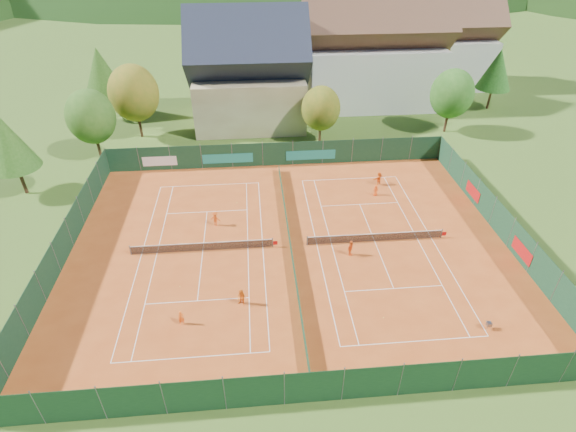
# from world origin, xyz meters

# --- Properties ---
(ground) EXTENTS (600.00, 600.00, 0.00)m
(ground) POSITION_xyz_m (0.00, 0.00, -0.02)
(ground) COLOR #37571B
(ground) RESTS_ON ground
(clay_pad) EXTENTS (40.00, 32.00, 0.01)m
(clay_pad) POSITION_xyz_m (0.00, 0.00, 0.01)
(clay_pad) COLOR #B3491A
(clay_pad) RESTS_ON ground
(court_markings_left) EXTENTS (11.03, 23.83, 0.00)m
(court_markings_left) POSITION_xyz_m (-8.00, 0.00, 0.01)
(court_markings_left) COLOR white
(court_markings_left) RESTS_ON ground
(court_markings_right) EXTENTS (11.03, 23.83, 0.00)m
(court_markings_right) POSITION_xyz_m (8.00, 0.00, 0.01)
(court_markings_right) COLOR white
(court_markings_right) RESTS_ON ground
(tennis_net_left) EXTENTS (13.30, 0.10, 1.02)m
(tennis_net_left) POSITION_xyz_m (-7.85, 0.00, 0.51)
(tennis_net_left) COLOR #59595B
(tennis_net_left) RESTS_ON ground
(tennis_net_right) EXTENTS (13.30, 0.10, 1.02)m
(tennis_net_right) POSITION_xyz_m (8.15, 0.00, 0.51)
(tennis_net_right) COLOR #59595B
(tennis_net_right) RESTS_ON ground
(court_divider) EXTENTS (0.03, 28.80, 1.00)m
(court_divider) POSITION_xyz_m (0.00, 0.00, 0.50)
(court_divider) COLOR #143721
(court_divider) RESTS_ON ground
(fence_north) EXTENTS (40.00, 0.10, 3.00)m
(fence_north) POSITION_xyz_m (-0.46, 15.99, 1.47)
(fence_north) COLOR #143721
(fence_north) RESTS_ON ground
(fence_south) EXTENTS (40.00, 0.04, 3.00)m
(fence_south) POSITION_xyz_m (0.00, -16.00, 1.50)
(fence_south) COLOR #13341A
(fence_south) RESTS_ON ground
(fence_west) EXTENTS (0.04, 32.00, 3.00)m
(fence_west) POSITION_xyz_m (-20.00, 0.00, 1.50)
(fence_west) COLOR #133520
(fence_west) RESTS_ON ground
(fence_east) EXTENTS (0.09, 32.00, 3.00)m
(fence_east) POSITION_xyz_m (20.00, 0.05, 1.48)
(fence_east) COLOR #153A23
(fence_east) RESTS_ON ground
(chalet) EXTENTS (16.20, 12.00, 16.00)m
(chalet) POSITION_xyz_m (-3.00, 30.00, 6.62)
(chalet) COLOR beige
(chalet) RESTS_ON ground
(hotel_block_a) EXTENTS (21.60, 11.00, 17.25)m
(hotel_block_a) POSITION_xyz_m (16.00, 36.00, 7.38)
(hotel_block_a) COLOR silver
(hotel_block_a) RESTS_ON ground
(hotel_block_b) EXTENTS (17.28, 10.00, 15.50)m
(hotel_block_b) POSITION_xyz_m (30.00, 44.00, 6.62)
(hotel_block_b) COLOR silver
(hotel_block_b) RESTS_ON ground
(tree_west_front) EXTENTS (5.72, 5.72, 8.69)m
(tree_west_front) POSITION_xyz_m (-22.00, 20.00, 5.39)
(tree_west_front) COLOR #482E19
(tree_west_front) RESTS_ON ground
(tree_west_mid) EXTENTS (6.44, 6.44, 9.78)m
(tree_west_mid) POSITION_xyz_m (-18.00, 26.00, 6.07)
(tree_west_mid) COLOR #422917
(tree_west_mid) RESTS_ON ground
(tree_west_back) EXTENTS (5.60, 5.60, 10.00)m
(tree_west_back) POSITION_xyz_m (-24.00, 34.00, 6.74)
(tree_west_back) COLOR #4C2F1B
(tree_west_back) RESTS_ON ground
(tree_center) EXTENTS (5.01, 5.01, 7.60)m
(tree_center) POSITION_xyz_m (6.00, 22.00, 4.72)
(tree_center) COLOR #4D301B
(tree_center) RESTS_ON ground
(tree_east_front) EXTENTS (5.72, 5.72, 8.69)m
(tree_east_front) POSITION_xyz_m (24.00, 24.00, 5.39)
(tree_east_front) COLOR #452718
(tree_east_front) RESTS_ON ground
(tree_east_mid) EXTENTS (5.04, 5.04, 9.00)m
(tree_east_mid) POSITION_xyz_m (34.00, 32.00, 6.06)
(tree_east_mid) COLOR #4D2C1B
(tree_east_mid) RESTS_ON ground
(tree_west_side) EXTENTS (5.04, 5.04, 9.00)m
(tree_west_side) POSITION_xyz_m (-28.00, 12.00, 6.06)
(tree_west_side) COLOR #462819
(tree_west_side) RESTS_ON ground
(tree_east_back) EXTENTS (7.15, 7.15, 10.86)m
(tree_east_back) POSITION_xyz_m (26.00, 40.00, 6.74)
(tree_east_back) COLOR #462819
(tree_east_back) RESTS_ON ground
(mountain_backdrop) EXTENTS (820.00, 530.00, 242.00)m
(mountain_backdrop) POSITION_xyz_m (28.54, 233.48, -39.64)
(mountain_backdrop) COLOR black
(mountain_backdrop) RESTS_ON ground
(ball_hopper) EXTENTS (0.34, 0.34, 0.80)m
(ball_hopper) POSITION_xyz_m (13.70, -11.24, 0.56)
(ball_hopper) COLOR slate
(ball_hopper) RESTS_ON ground
(loose_ball_0) EXTENTS (0.07, 0.07, 0.07)m
(loose_ball_0) POSITION_xyz_m (-9.56, -4.62, 0.03)
(loose_ball_0) COLOR #CCD833
(loose_ball_0) RESTS_ON ground
(loose_ball_1) EXTENTS (0.07, 0.07, 0.07)m
(loose_ball_1) POSITION_xyz_m (6.31, -9.47, 0.03)
(loose_ball_1) COLOR #CCD833
(loose_ball_1) RESTS_ON ground
(loose_ball_2) EXTENTS (0.07, 0.07, 0.07)m
(loose_ball_2) POSITION_xyz_m (3.35, 6.01, 0.03)
(loose_ball_2) COLOR #CCD833
(loose_ball_2) RESTS_ON ground
(loose_ball_3) EXTENTS (0.07, 0.07, 0.07)m
(loose_ball_3) POSITION_xyz_m (-4.93, 7.84, 0.03)
(loose_ball_3) COLOR #CCD833
(loose_ball_3) RESTS_ON ground
(player_left_near) EXTENTS (0.55, 0.46, 1.27)m
(player_left_near) POSITION_xyz_m (-8.94, -8.71, 0.64)
(player_left_near) COLOR orange
(player_left_near) RESTS_ON ground
(player_left_mid) EXTENTS (0.94, 0.89, 1.54)m
(player_left_mid) POSITION_xyz_m (-4.44, -7.13, 0.77)
(player_left_mid) COLOR orange
(player_left_mid) RESTS_ON ground
(player_left_far) EXTENTS (1.12, 0.85, 1.53)m
(player_left_far) POSITION_xyz_m (-6.98, 3.97, 0.77)
(player_left_far) COLOR #E35114
(player_left_far) RESTS_ON ground
(player_right_near) EXTENTS (0.88, 0.96, 1.58)m
(player_right_near) POSITION_xyz_m (5.27, -1.81, 0.79)
(player_right_near) COLOR #E55214
(player_right_near) RESTS_ON ground
(player_right_far_a) EXTENTS (0.66, 0.49, 1.24)m
(player_right_far_a) POSITION_xyz_m (10.08, 8.08, 0.62)
(player_right_far_a) COLOR #FF5A16
(player_right_far_a) RESTS_ON ground
(player_right_far_b) EXTENTS (1.48, 1.20, 1.58)m
(player_right_far_b) POSITION_xyz_m (11.01, 10.34, 0.79)
(player_right_far_b) COLOR orange
(player_right_far_b) RESTS_ON ground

